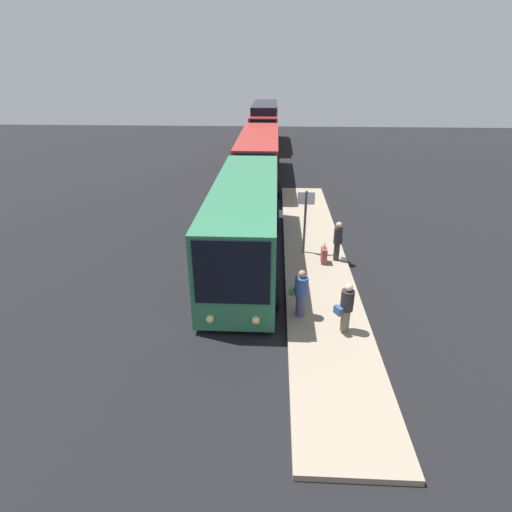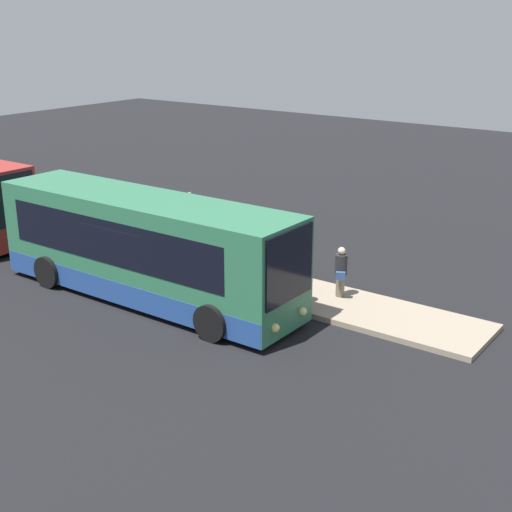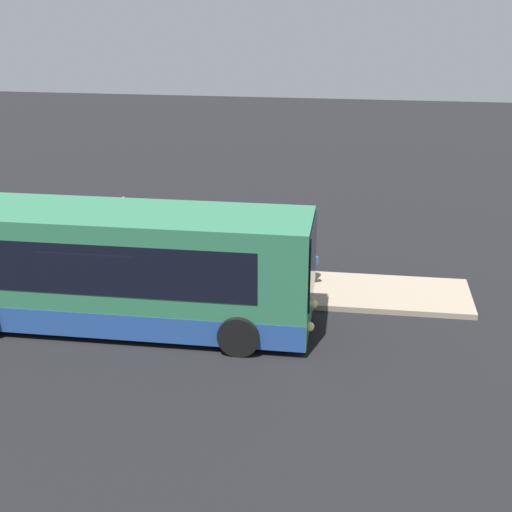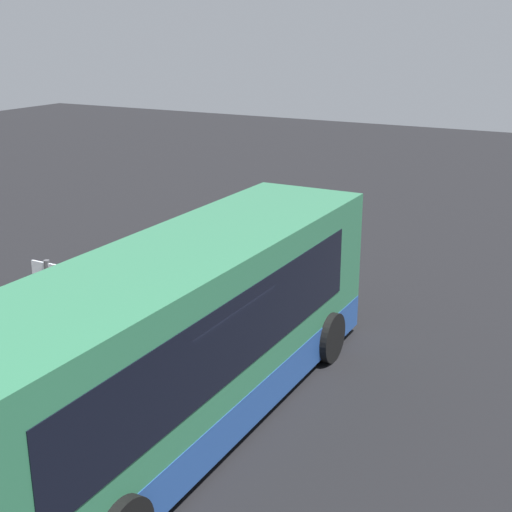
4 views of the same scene
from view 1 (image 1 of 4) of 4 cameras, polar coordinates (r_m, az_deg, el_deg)
name	(u,v)px [view 1 (image 1 of 4)]	position (r m, az deg, el deg)	size (l,w,h in m)	color
ground	(246,257)	(16.84, -1.37, -0.12)	(80.00, 80.00, 0.00)	black
platform	(315,256)	(16.85, 8.37, -0.07)	(20.00, 2.52, 0.17)	gray
bus_lead	(246,223)	(16.01, -1.49, 4.75)	(10.63, 2.73, 3.22)	#2D704C
bus_second	(259,158)	(28.19, 0.41, 13.86)	(11.89, 2.87, 3.15)	maroon
bus_third	(265,126)	(41.72, 1.25, 18.04)	(11.86, 2.80, 3.97)	maroon
passenger_boarding	(346,306)	(11.92, 12.76, -6.99)	(0.55, 0.64, 1.58)	#6B604C
passenger_waiting	(338,240)	(16.17, 11.60, 2.32)	(0.57, 0.45, 1.63)	#2D2D33
passenger_with_bags	(301,292)	(12.40, 6.41, -5.11)	(0.63, 0.67, 1.59)	#4C476B
suitcase	(324,256)	(16.07, 9.67, 0.07)	(0.45, 0.21, 0.86)	maroon
sign_post	(305,214)	(16.38, 7.06, 5.94)	(0.10, 0.69, 2.66)	#4C4C51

